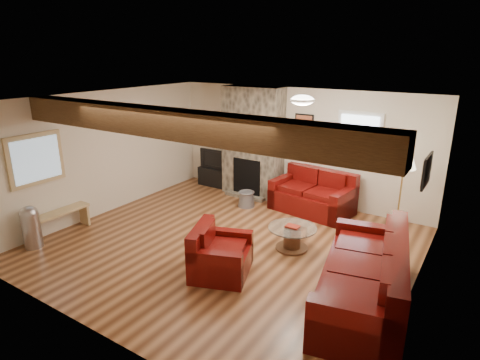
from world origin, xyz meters
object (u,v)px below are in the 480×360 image
Objects in this scene: coffee_table at (292,238)px; floor_lamp at (404,165)px; loveseat at (312,192)px; armchair_red at (221,251)px; sofa_three at (363,272)px; tv_cabinet at (217,177)px; television at (216,159)px.

coffee_table is 2.33m from floor_lamp.
armchair_red is at bearing -85.21° from loveseat.
sofa_three is at bearing -99.98° from armchair_red.
sofa_three is 2.63× the size of tv_cabinet.
floor_lamp is (1.37, 1.49, 1.14)m from coffee_table.
television is at bearing 16.52° from armchair_red.
sofa_three is 2.95× the size of coffee_table.
tv_cabinet is at bearing 172.75° from floor_lamp.
coffee_table is at bearing -132.53° from floor_lamp.
loveseat is 1.94× the size of television.
armchair_red is 4.21m from television.
television reaches higher than coffee_table.
tv_cabinet is at bearing -178.67° from loveseat.
tv_cabinet is 0.47m from television.
sofa_three is at bearing -47.53° from loveseat.
armchair_red is 1.41m from coffee_table.
sofa_three is 5.43m from television.
floor_lamp is (-0.09, 2.41, 0.88)m from sofa_three.
floor_lamp is (1.92, 2.78, 0.97)m from armchair_red.
armchair_red reaches higher than tv_cabinet.
floor_lamp reaches higher than loveseat.
floor_lamp is (4.45, -0.57, 0.64)m from television.
coffee_table is 3.71m from tv_cabinet.
tv_cabinet is (-3.08, 2.06, 0.03)m from coffee_table.
loveseat is 2.01m from floor_lamp.
sofa_three is 2.05m from armchair_red.
loveseat is (-1.86, 2.67, -0.04)m from sofa_three.
coffee_table is at bearing -33.73° from television.
sofa_three reaches higher than coffee_table.
loveseat is 1.99× the size of coffee_table.
tv_cabinet is at bearing 146.27° from coffee_table.
television is 0.53× the size of floor_lamp.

